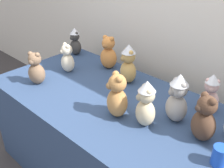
% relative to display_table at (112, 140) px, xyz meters
% --- Properties ---
extents(wall_back, '(7.00, 0.08, 2.60)m').
position_rel_display_table_xyz_m(wall_back, '(0.00, 0.74, 0.91)').
color(wall_back, silver).
rests_on(wall_back, ground_plane).
extents(display_table, '(1.90, 0.97, 0.78)m').
position_rel_display_table_xyz_m(display_table, '(0.00, 0.00, 0.00)').
color(display_table, navy).
rests_on(display_table, ground_plane).
extents(teddy_bear_cocoa, '(0.19, 0.18, 0.29)m').
position_rel_display_table_xyz_m(teddy_bear_cocoa, '(0.67, 0.04, 0.53)').
color(teddy_bear_cocoa, '#4C3323').
rests_on(teddy_bear_cocoa, display_table).
extents(teddy_bear_honey, '(0.18, 0.17, 0.32)m').
position_rel_display_table_xyz_m(teddy_bear_honey, '(-0.08, 0.27, 0.55)').
color(teddy_bear_honey, tan).
rests_on(teddy_bear_honey, display_table).
extents(teddy_bear_cream, '(0.15, 0.14, 0.25)m').
position_rel_display_table_xyz_m(teddy_bear_cream, '(-0.58, 0.06, 0.51)').
color(teddy_bear_cream, beige).
rests_on(teddy_bear_cream, display_table).
extents(teddy_bear_mocha, '(0.17, 0.16, 0.27)m').
position_rel_display_table_xyz_m(teddy_bear_mocha, '(-0.58, -0.24, 0.51)').
color(teddy_bear_mocha, '#7F6047').
rests_on(teddy_bear_mocha, display_table).
extents(teddy_bear_blush, '(0.16, 0.15, 0.27)m').
position_rel_display_table_xyz_m(teddy_bear_blush, '(0.56, 0.33, 0.52)').
color(teddy_bear_blush, beige).
rests_on(teddy_bear_blush, display_table).
extents(teddy_bear_charcoal, '(0.12, 0.11, 0.27)m').
position_rel_display_table_xyz_m(teddy_bear_charcoal, '(-0.82, 0.35, 0.52)').
color(teddy_bear_charcoal, '#383533').
rests_on(teddy_bear_charcoal, display_table).
extents(teddy_bear_ash, '(0.18, 0.17, 0.32)m').
position_rel_display_table_xyz_m(teddy_bear_ash, '(0.46, 0.09, 0.55)').
color(teddy_bear_ash, gray).
rests_on(teddy_bear_ash, display_table).
extents(teddy_bear_sand, '(0.18, 0.17, 0.30)m').
position_rel_display_table_xyz_m(teddy_bear_sand, '(0.35, -0.08, 0.54)').
color(teddy_bear_sand, '#CCB78E').
rests_on(teddy_bear_sand, display_table).
extents(teddy_bear_caramel, '(0.20, 0.19, 0.30)m').
position_rel_display_table_xyz_m(teddy_bear_caramel, '(0.16, -0.12, 0.53)').
color(teddy_bear_caramel, '#B27A42').
rests_on(teddy_bear_caramel, display_table).
extents(teddy_bear_ginger, '(0.17, 0.15, 0.29)m').
position_rel_display_table_xyz_m(teddy_bear_ginger, '(-0.38, 0.35, 0.53)').
color(teddy_bear_ginger, '#D17F3D').
rests_on(teddy_bear_ginger, display_table).
extents(party_cup_blue, '(0.08, 0.08, 0.11)m').
position_rel_display_table_xyz_m(party_cup_blue, '(0.83, -0.08, 0.45)').
color(party_cup_blue, blue).
rests_on(party_cup_blue, display_table).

